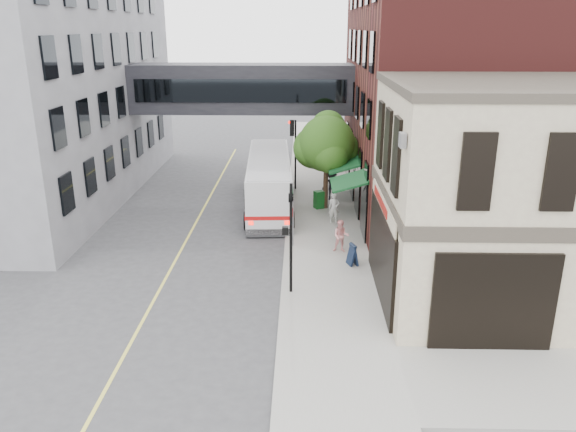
# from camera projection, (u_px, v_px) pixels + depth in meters

# --- Properties ---
(ground) EXTENTS (120.00, 120.00, 0.00)m
(ground) POSITION_uv_depth(u_px,v_px,m) (279.00, 319.00, 20.72)
(ground) COLOR #38383A
(ground) RESTS_ON ground
(sidewalk_main) EXTENTS (4.00, 60.00, 0.15)m
(sidewalk_main) POSITION_uv_depth(u_px,v_px,m) (321.00, 204.00, 33.90)
(sidewalk_main) COLOR gray
(sidewalk_main) RESTS_ON ground
(corner_building) EXTENTS (10.19, 8.12, 8.45)m
(corner_building) POSITION_uv_depth(u_px,v_px,m) (519.00, 196.00, 21.05)
(corner_building) COLOR tan
(corner_building) RESTS_ON ground
(brick_building) EXTENTS (13.76, 18.00, 14.00)m
(brick_building) POSITION_uv_depth(u_px,v_px,m) (461.00, 86.00, 32.44)
(brick_building) COLOR #481816
(brick_building) RESTS_ON ground
(opposite_building) EXTENTS (14.00, 24.00, 14.00)m
(opposite_building) POSITION_uv_depth(u_px,v_px,m) (9.00, 83.00, 34.00)
(opposite_building) COLOR slate
(opposite_building) RESTS_ON ground
(skyway_bridge) EXTENTS (14.00, 3.18, 3.00)m
(skyway_bridge) POSITION_uv_depth(u_px,v_px,m) (243.00, 88.00, 35.74)
(skyway_bridge) COLOR black
(skyway_bridge) RESTS_ON ground
(traffic_signal_near) EXTENTS (0.44, 0.22, 4.60)m
(traffic_signal_near) POSITION_uv_depth(u_px,v_px,m) (290.00, 225.00, 21.64)
(traffic_signal_near) COLOR black
(traffic_signal_near) RESTS_ON sidewalk_main
(traffic_signal_far) EXTENTS (0.53, 0.28, 4.50)m
(traffic_signal_far) POSITION_uv_depth(u_px,v_px,m) (293.00, 141.00, 35.73)
(traffic_signal_far) COLOR black
(traffic_signal_far) RESTS_ON sidewalk_main
(street_sign_pole) EXTENTS (0.08, 0.75, 3.00)m
(street_sign_pole) POSITION_uv_depth(u_px,v_px,m) (293.00, 210.00, 26.71)
(street_sign_pole) COLOR gray
(street_sign_pole) RESTS_ON sidewalk_main
(street_tree) EXTENTS (3.80, 3.20, 5.60)m
(street_tree) POSITION_uv_depth(u_px,v_px,m) (326.00, 144.00, 31.92)
(street_tree) COLOR #382619
(street_tree) RESTS_ON sidewalk_main
(lane_marking) EXTENTS (0.12, 40.00, 0.01)m
(lane_marking) POSITION_uv_depth(u_px,v_px,m) (194.00, 226.00, 30.30)
(lane_marking) COLOR #D8CC4C
(lane_marking) RESTS_ON ground
(bus) EXTENTS (3.13, 11.12, 2.96)m
(bus) POSITION_uv_depth(u_px,v_px,m) (269.00, 179.00, 33.19)
(bus) COLOR silver
(bus) RESTS_ON ground
(pedestrian_a) EXTENTS (0.61, 0.41, 1.64)m
(pedestrian_a) POSITION_uv_depth(u_px,v_px,m) (334.00, 208.00, 30.21)
(pedestrian_a) COLOR silver
(pedestrian_a) RESTS_ON sidewalk_main
(pedestrian_b) EXTENTS (0.82, 0.67, 1.55)m
(pedestrian_b) POSITION_uv_depth(u_px,v_px,m) (341.00, 236.00, 26.29)
(pedestrian_b) COLOR pink
(pedestrian_b) RESTS_ON sidewalk_main
(pedestrian_c) EXTENTS (1.24, 0.81, 1.81)m
(pedestrian_c) POSITION_uv_depth(u_px,v_px,m) (331.00, 185.00, 34.19)
(pedestrian_c) COLOR black
(pedestrian_c) RESTS_ON sidewalk_main
(newspaper_box) EXTENTS (0.66, 0.63, 1.03)m
(newspaper_box) POSITION_uv_depth(u_px,v_px,m) (319.00, 200.00, 32.70)
(newspaper_box) COLOR #124F1A
(newspaper_box) RESTS_ON sidewalk_main
(sandwich_board) EXTENTS (0.52, 0.64, 0.98)m
(sandwich_board) POSITION_uv_depth(u_px,v_px,m) (353.00, 255.00, 24.91)
(sandwich_board) COLOR black
(sandwich_board) RESTS_ON sidewalk_main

